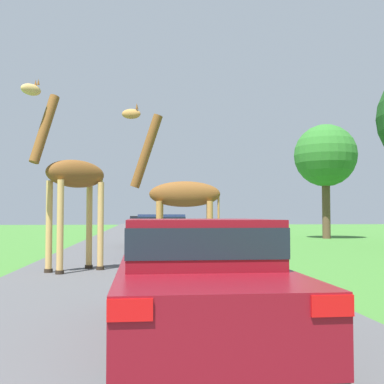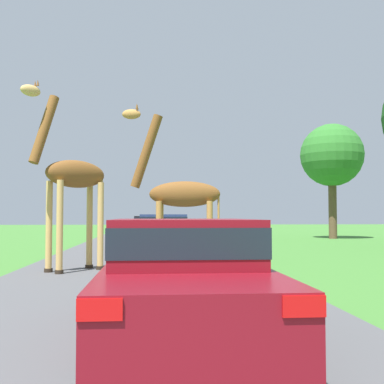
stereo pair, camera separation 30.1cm
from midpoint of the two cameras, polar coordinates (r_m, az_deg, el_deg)
name	(u,v)px [view 2 (the right image)]	position (r m, az deg, el deg)	size (l,w,h in m)	color
road	(145,240)	(30.30, -5.27, -5.67)	(6.83, 120.00, 0.00)	#4C4C4F
giraffe_near_road	(179,195)	(14.23, -1.00, -0.31)	(2.96, 0.89, 4.87)	#B77F3D
giraffe_companion	(72,180)	(13.65, -13.45, 1.34)	(2.23, 2.10, 5.07)	tan
car_lead_maroon	(183,276)	(6.06, 0.33, -9.93)	(1.89, 4.75, 1.48)	maroon
car_queue_right	(163,234)	(18.45, -3.02, -4.95)	(1.92, 4.40, 1.57)	navy
car_queue_left	(152,230)	(24.30, -4.42, -4.51)	(1.91, 4.72, 1.50)	black
tree_left_edge	(332,156)	(33.36, 16.50, 4.12)	(4.15, 4.15, 7.61)	brown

